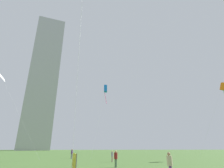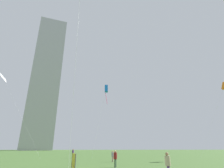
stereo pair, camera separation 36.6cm
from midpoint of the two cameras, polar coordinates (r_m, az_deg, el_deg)
person_standing_0 at (r=28.80m, az=0.60°, el=-22.84°), size 0.36×0.36×1.62m
person_standing_1 at (r=14.42m, az=18.98°, el=-23.88°), size 0.40×0.40×1.80m
person_standing_2 at (r=38.23m, az=-12.70°, el=-21.64°), size 0.40×0.40×1.79m
person_standing_3 at (r=21.18m, az=1.65°, el=-23.42°), size 0.40×0.40×1.81m
kite_flying_0 at (r=40.34m, az=-32.33°, el=1.69°), size 10.36×1.41×16.04m
kite_flying_1 at (r=37.98m, az=-1.67°, el=-1.71°), size 2.98×1.90×15.32m
kite_flying_3 at (r=45.44m, az=33.72°, el=-0.57°), size 7.40×3.10×15.90m
distant_highrise_0 at (r=148.47m, az=-21.11°, el=1.60°), size 25.01×20.28×108.57m
event_banner at (r=19.52m, az=-12.21°, el=-23.88°), size 0.87×3.15×1.59m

